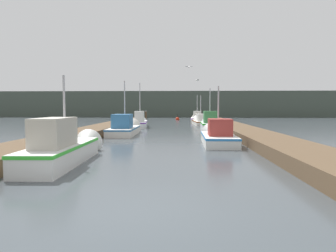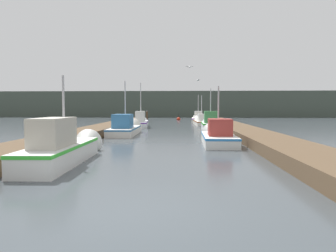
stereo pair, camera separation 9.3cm
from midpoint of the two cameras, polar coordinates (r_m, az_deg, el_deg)
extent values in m
plane|color=#3D4449|center=(5.90, -6.58, -15.90)|extent=(200.00, 200.00, 0.00)
cube|color=brown|center=(22.42, -13.28, -0.84)|extent=(2.30, 40.00, 0.51)
cube|color=brown|center=(21.99, 14.18, -0.94)|extent=(2.30, 40.00, 0.51)
cube|color=#424C42|center=(65.18, 1.95, 4.12)|extent=(120.00, 16.00, 5.03)
cube|color=silver|center=(10.96, -19.53, -5.10)|extent=(1.46, 4.87, 0.69)
cube|color=green|center=(10.92, -19.56, -3.62)|extent=(1.49, 4.90, 0.10)
cone|color=silver|center=(13.70, -15.25, -3.30)|extent=(1.28, 1.04, 1.25)
cube|color=#B2AD9E|center=(10.31, -20.80, -1.12)|extent=(0.97, 1.95, 0.93)
cylinder|color=#B2B2B7|center=(11.18, -19.04, 3.01)|extent=(0.08, 0.08, 2.39)
cube|color=silver|center=(15.96, 9.78, -2.55)|extent=(1.69, 4.36, 0.53)
cube|color=#2A79C3|center=(15.94, 9.79, -1.82)|extent=(1.72, 4.39, 0.10)
cone|color=silver|center=(18.63, 8.93, -1.66)|extent=(1.55, 1.08, 1.53)
cube|color=#99332D|center=(15.37, 10.01, -0.22)|extent=(1.17, 1.38, 0.85)
cylinder|color=#B2B2B7|center=(16.20, 9.72, 3.00)|extent=(0.08, 0.08, 2.56)
cube|color=silver|center=(21.40, -8.17, -0.96)|extent=(1.77, 5.16, 0.54)
cube|color=teal|center=(21.38, -8.17, -0.40)|extent=(1.80, 5.19, 0.10)
cone|color=silver|center=(24.46, -6.93, -0.38)|extent=(1.61, 1.11, 1.59)
cube|color=#2D6699|center=(20.72, -8.49, 0.94)|extent=(1.26, 1.77, 0.94)
cylinder|color=#B2B2B7|center=(21.71, -8.04, 4.16)|extent=(0.08, 0.08, 3.29)
cube|color=silver|center=(25.05, 8.23, -0.13)|extent=(1.48, 3.94, 0.68)
cube|color=#11910F|center=(25.03, 8.23, 0.51)|extent=(1.52, 3.97, 0.10)
cone|color=silver|center=(27.47, 7.85, 0.21)|extent=(1.35, 0.99, 1.33)
cube|color=#387A42|center=(24.52, 8.33, 1.70)|extent=(1.12, 1.53, 0.95)
cylinder|color=#B2B2B7|center=(25.29, 8.21, 3.89)|extent=(0.08, 0.08, 2.83)
cube|color=silver|center=(29.21, -5.14, 0.33)|extent=(1.73, 4.97, 0.58)
cube|color=#58238E|center=(29.20, -5.15, 0.78)|extent=(1.76, 5.01, 0.10)
cone|color=silver|center=(32.22, -4.87, 0.64)|extent=(1.34, 1.26, 1.25)
cube|color=silver|center=(28.57, -5.22, 1.83)|extent=(1.01, 1.87, 0.99)
cylinder|color=#B2B2B7|center=(29.54, -5.13, 4.57)|extent=(0.08, 0.08, 3.75)
cube|color=silver|center=(33.45, 6.55, 0.63)|extent=(1.80, 5.05, 0.46)
cube|color=#93491F|center=(33.44, 6.55, 0.93)|extent=(1.83, 5.08, 0.10)
cone|color=silver|center=(36.49, 5.96, 0.89)|extent=(1.51, 1.25, 1.45)
cube|color=silver|center=(32.80, 6.69, 1.64)|extent=(1.06, 1.80, 0.76)
cylinder|color=#B2B2B7|center=(33.77, 6.49, 3.43)|extent=(0.08, 0.08, 2.80)
cube|color=silver|center=(39.04, 5.83, 1.15)|extent=(1.83, 4.53, 0.57)
cube|color=#6C1ABE|center=(39.03, 5.83, 1.48)|extent=(1.86, 4.56, 0.10)
cone|color=silver|center=(41.81, 5.79, 1.31)|extent=(1.60, 1.15, 1.55)
cube|color=silver|center=(38.45, 5.84, 2.19)|extent=(1.07, 1.79, 0.88)
cylinder|color=#B2B2B7|center=(39.33, 5.84, 3.73)|extent=(0.08, 0.08, 2.95)
cylinder|color=#473523|center=(12.04, -22.32, -2.80)|extent=(0.22, 0.22, 1.35)
cylinder|color=silver|center=(11.98, -22.40, 0.52)|extent=(0.25, 0.25, 0.04)
cylinder|color=#473523|center=(42.45, -3.98, 1.90)|extent=(0.27, 0.27, 1.38)
cylinder|color=silver|center=(42.43, -3.98, 2.86)|extent=(0.31, 0.31, 0.04)
cylinder|color=#473523|center=(41.18, 7.34, 1.75)|extent=(0.21, 0.21, 1.26)
cylinder|color=silver|center=(41.17, 7.35, 2.65)|extent=(0.24, 0.24, 0.04)
sphere|color=red|center=(45.13, 2.09, 1.33)|extent=(0.56, 0.56, 0.56)
cylinder|color=black|center=(45.11, 2.09, 2.00)|extent=(0.06, 0.06, 0.50)
ellipsoid|color=white|center=(25.61, 5.83, 8.67)|extent=(0.31, 0.21, 0.12)
cube|color=gray|center=(25.48, 5.93, 8.74)|extent=(0.19, 0.29, 0.07)
cube|color=gray|center=(25.74, 5.74, 8.69)|extent=(0.19, 0.29, 0.07)
ellipsoid|color=white|center=(21.76, 4.24, 11.14)|extent=(0.23, 0.31, 0.12)
cube|color=gray|center=(21.82, 4.58, 11.17)|extent=(0.30, 0.21, 0.07)
cube|color=gray|center=(21.72, 3.89, 11.21)|extent=(0.30, 0.21, 0.07)
camera|label=1|loc=(0.05, -89.83, 0.01)|focal=32.00mm
camera|label=2|loc=(0.05, 90.17, -0.01)|focal=32.00mm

